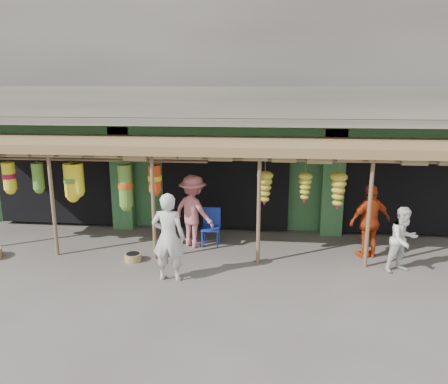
# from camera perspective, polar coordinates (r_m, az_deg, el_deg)

# --- Properties ---
(ground) EXTENTS (80.00, 80.00, 0.00)m
(ground) POSITION_cam_1_polar(r_m,az_deg,el_deg) (10.86, -0.90, -8.57)
(ground) COLOR #514C47
(ground) RESTS_ON ground
(building) EXTENTS (16.40, 6.80, 7.00)m
(building) POSITION_cam_1_polar(r_m,az_deg,el_deg) (14.90, 1.20, 10.87)
(building) COLOR gray
(building) RESTS_ON ground
(awning) EXTENTS (14.00, 2.70, 2.79)m
(awning) POSITION_cam_1_polar(r_m,az_deg,el_deg) (10.96, -1.28, 5.59)
(awning) COLOR brown
(awning) RESTS_ON ground
(blue_chair) EXTENTS (0.47, 0.48, 0.98)m
(blue_chair) POSITION_cam_1_polar(r_m,az_deg,el_deg) (11.58, -1.67, -4.25)
(blue_chair) COLOR navy
(blue_chair) RESTS_ON ground
(basket_right) EXTENTS (0.47, 0.47, 0.18)m
(basket_right) POSITION_cam_1_polar(r_m,az_deg,el_deg) (10.86, -11.79, -8.35)
(basket_right) COLOR #AA7A4F
(basket_right) RESTS_ON ground
(person_front) EXTENTS (0.72, 0.48, 1.95)m
(person_front) POSITION_cam_1_polar(r_m,az_deg,el_deg) (9.44, -7.27, -5.88)
(person_front) COLOR beige
(person_front) RESTS_ON ground
(person_right) EXTENTS (0.91, 0.83, 1.51)m
(person_right) POSITION_cam_1_polar(r_m,az_deg,el_deg) (10.64, 22.36, -5.79)
(person_right) COLOR silver
(person_right) RESTS_ON ground
(person_vendor) EXTENTS (1.17, 0.82, 1.84)m
(person_vendor) POSITION_cam_1_polar(r_m,az_deg,el_deg) (11.18, 18.52, -3.64)
(person_vendor) COLOR #BF3B12
(person_vendor) RESTS_ON ground
(person_shopper) EXTENTS (1.42, 1.23, 1.90)m
(person_shopper) POSITION_cam_1_polar(r_m,az_deg,el_deg) (11.35, -4.04, -2.51)
(person_shopper) COLOR #CD6C75
(person_shopper) RESTS_ON ground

